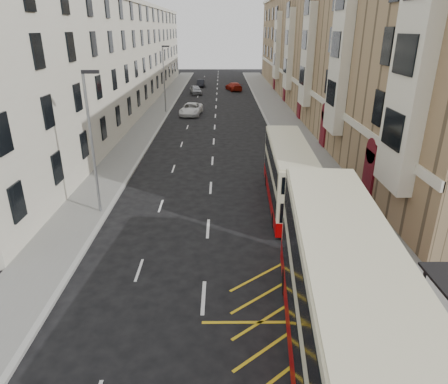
{
  "coord_description": "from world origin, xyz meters",
  "views": [
    {
      "loc": [
        0.75,
        -9.35,
        10.16
      ],
      "look_at": [
        0.87,
        9.49,
        2.37
      ],
      "focal_mm": 32.0,
      "sensor_mm": 36.0,
      "label": 1
    }
  ],
  "objects_px": {
    "street_lamp_near": "(92,137)",
    "car_dark": "(201,83)",
    "double_decker_rear": "(288,174)",
    "pedestrian_far": "(377,249)",
    "double_decker_front": "(340,306)",
    "white_van": "(191,109)",
    "car_red": "(234,86)",
    "street_lamp_far": "(164,75)",
    "car_silver": "(196,90)",
    "pedestrian_near": "(431,344)"
  },
  "relations": [
    {
      "from": "double_decker_rear",
      "to": "car_silver",
      "type": "bearing_deg",
      "value": 102.92
    },
    {
      "from": "double_decker_front",
      "to": "white_van",
      "type": "relative_size",
      "value": 2.38
    },
    {
      "from": "street_lamp_near",
      "to": "car_dark",
      "type": "height_order",
      "value": "street_lamp_near"
    },
    {
      "from": "pedestrian_far",
      "to": "street_lamp_near",
      "type": "bearing_deg",
      "value": 12.11
    },
    {
      "from": "double_decker_front",
      "to": "white_van",
      "type": "distance_m",
      "value": 41.05
    },
    {
      "from": "double_decker_front",
      "to": "car_red",
      "type": "xyz_separation_m",
      "value": [
        -1.36,
        61.21,
        -1.75
      ]
    },
    {
      "from": "pedestrian_near",
      "to": "pedestrian_far",
      "type": "relative_size",
      "value": 1.17
    },
    {
      "from": "street_lamp_far",
      "to": "car_dark",
      "type": "height_order",
      "value": "street_lamp_far"
    },
    {
      "from": "street_lamp_far",
      "to": "car_dark",
      "type": "distance_m",
      "value": 24.97
    },
    {
      "from": "street_lamp_near",
      "to": "car_red",
      "type": "height_order",
      "value": "street_lamp_near"
    },
    {
      "from": "double_decker_rear",
      "to": "car_silver",
      "type": "relative_size",
      "value": 2.38
    },
    {
      "from": "pedestrian_near",
      "to": "car_dark",
      "type": "relative_size",
      "value": 0.48
    },
    {
      "from": "pedestrian_near",
      "to": "white_van",
      "type": "xyz_separation_m",
      "value": [
        -10.24,
        40.45,
        -0.37
      ]
    },
    {
      "from": "white_van",
      "to": "car_dark",
      "type": "bearing_deg",
      "value": 95.91
    },
    {
      "from": "street_lamp_far",
      "to": "pedestrian_far",
      "type": "height_order",
      "value": "street_lamp_far"
    },
    {
      "from": "car_silver",
      "to": "pedestrian_near",
      "type": "bearing_deg",
      "value": -91.3
    },
    {
      "from": "white_van",
      "to": "car_dark",
      "type": "distance_m",
      "value": 25.76
    },
    {
      "from": "car_red",
      "to": "street_lamp_far",
      "type": "bearing_deg",
      "value": 49.6
    },
    {
      "from": "car_red",
      "to": "street_lamp_near",
      "type": "bearing_deg",
      "value": 64.39
    },
    {
      "from": "white_van",
      "to": "double_decker_rear",
      "type": "bearing_deg",
      "value": -68.3
    },
    {
      "from": "pedestrian_far",
      "to": "car_silver",
      "type": "bearing_deg",
      "value": -43.09
    },
    {
      "from": "white_van",
      "to": "street_lamp_far",
      "type": "bearing_deg",
      "value": 163.93
    },
    {
      "from": "street_lamp_far",
      "to": "car_red",
      "type": "xyz_separation_m",
      "value": [
        9.26,
        19.51,
        -3.93
      ]
    },
    {
      "from": "double_decker_front",
      "to": "pedestrian_near",
      "type": "distance_m",
      "value": 3.24
    },
    {
      "from": "street_lamp_far",
      "to": "car_red",
      "type": "height_order",
      "value": "street_lamp_far"
    },
    {
      "from": "car_dark",
      "to": "car_silver",
      "type": "bearing_deg",
      "value": -92.79
    },
    {
      "from": "double_decker_front",
      "to": "car_red",
      "type": "height_order",
      "value": "double_decker_front"
    },
    {
      "from": "street_lamp_far",
      "to": "double_decker_front",
      "type": "xyz_separation_m",
      "value": [
        10.63,
        -41.69,
        -2.18
      ]
    },
    {
      "from": "street_lamp_near",
      "to": "street_lamp_far",
      "type": "distance_m",
      "value": 30.0
    },
    {
      "from": "street_lamp_near",
      "to": "car_red",
      "type": "relative_size",
      "value": 1.64
    },
    {
      "from": "double_decker_rear",
      "to": "pedestrian_far",
      "type": "height_order",
      "value": "double_decker_rear"
    },
    {
      "from": "street_lamp_near",
      "to": "street_lamp_far",
      "type": "height_order",
      "value": "same"
    },
    {
      "from": "car_silver",
      "to": "car_red",
      "type": "height_order",
      "value": "car_red"
    },
    {
      "from": "double_decker_front",
      "to": "pedestrian_far",
      "type": "relative_size",
      "value": 7.71
    },
    {
      "from": "double_decker_rear",
      "to": "white_van",
      "type": "distance_m",
      "value": 28.56
    },
    {
      "from": "white_van",
      "to": "car_red",
      "type": "xyz_separation_m",
      "value": [
        5.94,
        20.85,
        -0.01
      ]
    },
    {
      "from": "double_decker_rear",
      "to": "street_lamp_far",
      "type": "bearing_deg",
      "value": 113.51
    },
    {
      "from": "street_lamp_near",
      "to": "double_decker_rear",
      "type": "xyz_separation_m",
      "value": [
        11.12,
        1.22,
        -2.66
      ]
    },
    {
      "from": "pedestrian_near",
      "to": "double_decker_rear",
      "type": "bearing_deg",
      "value": -86.3
    },
    {
      "from": "double_decker_front",
      "to": "white_van",
      "type": "bearing_deg",
      "value": 105.48
    },
    {
      "from": "double_decker_rear",
      "to": "car_silver",
      "type": "xyz_separation_m",
      "value": [
        -8.21,
        44.15,
        -1.27
      ]
    },
    {
      "from": "street_lamp_near",
      "to": "double_decker_front",
      "type": "bearing_deg",
      "value": -47.74
    },
    {
      "from": "pedestrian_near",
      "to": "pedestrian_far",
      "type": "bearing_deg",
      "value": -101.78
    },
    {
      "from": "street_lamp_near",
      "to": "car_silver",
      "type": "bearing_deg",
      "value": 86.34
    },
    {
      "from": "street_lamp_near",
      "to": "car_dark",
      "type": "relative_size",
      "value": 2.06
    },
    {
      "from": "white_van",
      "to": "car_dark",
      "type": "height_order",
      "value": "white_van"
    },
    {
      "from": "double_decker_rear",
      "to": "pedestrian_far",
      "type": "relative_size",
      "value": 6.14
    },
    {
      "from": "double_decker_rear",
      "to": "pedestrian_far",
      "type": "distance_m",
      "value": 7.71
    },
    {
      "from": "double_decker_front",
      "to": "white_van",
      "type": "xyz_separation_m",
      "value": [
        -7.31,
        40.36,
        -1.74
      ]
    },
    {
      "from": "pedestrian_near",
      "to": "white_van",
      "type": "relative_size",
      "value": 0.36
    }
  ]
}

